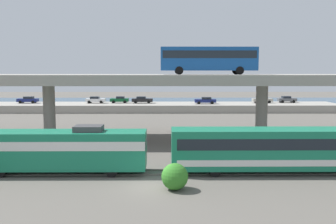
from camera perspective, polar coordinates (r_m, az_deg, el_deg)
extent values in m
plane|color=#605B54|center=(29.66, -2.75, -11.19)|extent=(260.00, 260.00, 0.00)
cube|color=#59544C|center=(32.73, -2.53, -9.39)|extent=(110.00, 0.12, 0.12)
cube|color=#59544C|center=(34.22, -2.44, -8.70)|extent=(110.00, 0.12, 0.12)
cube|color=#197A56|center=(34.21, -15.98, -5.46)|extent=(14.93, 3.00, 3.20)
cube|color=silver|center=(34.10, -16.01, -4.52)|extent=(14.93, 3.04, 0.77)
cube|color=#3F3F42|center=(33.30, -11.84, -2.44)|extent=(2.40, 1.80, 0.50)
cylinder|color=black|center=(34.87, -23.98, -8.24)|extent=(0.96, 0.18, 0.96)
cylinder|color=black|center=(37.28, -22.33, -7.25)|extent=(0.96, 0.18, 0.96)
cylinder|color=black|center=(32.34, -8.45, -8.88)|extent=(0.96, 0.18, 0.96)
cylinder|color=black|center=(34.93, -7.84, -7.72)|extent=(0.96, 0.18, 0.96)
cube|color=#197A56|center=(34.74, 17.98, -5.22)|extent=(20.74, 3.00, 3.40)
cube|color=black|center=(34.63, 18.01, -4.22)|extent=(19.91, 3.04, 0.95)
cube|color=silver|center=(34.94, 17.93, -6.75)|extent=(19.91, 3.04, 0.54)
cylinder|color=black|center=(32.33, 7.11, -8.90)|extent=(0.92, 0.18, 0.92)
cylinder|color=black|center=(34.92, 6.52, -7.75)|extent=(0.92, 0.18, 0.92)
cube|color=#9E998E|center=(48.30, -1.88, 4.92)|extent=(96.00, 11.81, 1.24)
cylinder|color=#9E998E|center=(50.75, -17.40, -0.04)|extent=(1.50, 1.50, 7.14)
cylinder|color=#9E998E|center=(50.14, 13.88, -0.01)|extent=(1.50, 1.50, 7.14)
cube|color=#14478C|center=(48.24, 6.11, 7.94)|extent=(12.00, 2.55, 2.90)
cube|color=black|center=(48.26, 6.12, 8.56)|extent=(11.52, 2.59, 0.93)
cube|color=black|center=(49.29, 13.08, 8.18)|extent=(0.08, 2.30, 1.74)
cylinder|color=black|center=(49.98, 10.20, 6.15)|extent=(1.00, 0.26, 1.00)
cylinder|color=black|center=(47.60, 10.74, 6.14)|extent=(1.00, 0.26, 1.00)
cylinder|color=black|center=(49.15, 1.59, 6.25)|extent=(1.00, 0.26, 1.00)
cylinder|color=black|center=(46.73, 1.70, 6.25)|extent=(1.00, 0.26, 1.00)
cube|color=#9E998E|center=(83.67, -1.30, 0.73)|extent=(78.22, 10.42, 1.64)
cube|color=navy|center=(83.01, 5.61, 1.69)|extent=(4.61, 1.85, 0.70)
cube|color=#1E232B|center=(82.99, 5.77, 2.09)|extent=(2.03, 1.62, 0.48)
cylinder|color=black|center=(82.03, 4.68, 1.40)|extent=(0.64, 0.20, 0.64)
cylinder|color=black|center=(83.77, 4.57, 1.50)|extent=(0.64, 0.20, 0.64)
cylinder|color=black|center=(82.34, 6.66, 1.39)|extent=(0.64, 0.20, 0.64)
cylinder|color=black|center=(84.07, 6.51, 1.50)|extent=(0.64, 0.20, 0.64)
cube|color=#9E998C|center=(87.52, 13.99, 1.77)|extent=(4.37, 1.83, 0.70)
cube|color=#1E232B|center=(87.42, 13.86, 2.15)|extent=(1.92, 1.61, 0.48)
cylinder|color=black|center=(88.73, 14.69, 1.58)|extent=(0.64, 0.20, 0.64)
cylinder|color=black|center=(87.06, 14.99, 1.48)|extent=(0.64, 0.20, 0.64)
cylinder|color=black|center=(88.06, 12.99, 1.59)|extent=(0.64, 0.20, 0.64)
cylinder|color=black|center=(86.38, 13.26, 1.49)|extent=(0.64, 0.20, 0.64)
cube|color=navy|center=(89.94, -20.33, 1.68)|extent=(4.48, 1.71, 0.70)
cube|color=#1E232B|center=(89.82, -20.21, 2.05)|extent=(1.97, 1.51, 0.48)
cylinder|color=black|center=(89.68, -21.33, 1.40)|extent=(0.64, 0.20, 0.64)
cylinder|color=black|center=(91.20, -20.97, 1.49)|extent=(0.64, 0.20, 0.64)
cylinder|color=black|center=(88.74, -19.65, 1.42)|extent=(0.64, 0.20, 0.64)
cylinder|color=black|center=(90.27, -19.32, 1.51)|extent=(0.64, 0.20, 0.64)
cube|color=#0C4C26|center=(85.56, -7.30, 1.80)|extent=(4.10, 1.75, 0.70)
cube|color=#1E232B|center=(85.50, -7.17, 2.20)|extent=(1.80, 1.54, 0.48)
cylinder|color=black|center=(84.93, -8.21, 1.52)|extent=(0.64, 0.20, 0.64)
cylinder|color=black|center=(86.57, -8.07, 1.61)|extent=(0.64, 0.20, 0.64)
cylinder|color=black|center=(84.63, -6.51, 1.53)|extent=(0.64, 0.20, 0.64)
cylinder|color=black|center=(86.28, -6.39, 1.62)|extent=(0.64, 0.20, 0.64)
cube|color=silver|center=(85.96, -10.80, 1.76)|extent=(4.27, 1.81, 0.70)
cube|color=#1E232B|center=(85.96, -10.95, 2.15)|extent=(1.88, 1.60, 0.48)
cylinder|color=black|center=(86.61, -9.84, 1.58)|extent=(0.64, 0.20, 0.64)
cylinder|color=black|center=(84.92, -10.02, 1.49)|extent=(0.64, 0.20, 0.64)
cylinder|color=black|center=(87.08, -11.56, 1.57)|extent=(0.64, 0.20, 0.64)
cylinder|color=black|center=(85.39, -11.78, 1.48)|extent=(0.64, 0.20, 0.64)
cube|color=#515459|center=(89.79, 17.45, 1.77)|extent=(4.06, 1.78, 0.70)
cube|color=#1E232B|center=(89.69, 17.34, 2.15)|extent=(1.79, 1.57, 0.48)
cylinder|color=black|center=(91.02, 18.04, 1.59)|extent=(0.64, 0.20, 0.64)
cylinder|color=black|center=(89.42, 18.38, 1.50)|extent=(0.64, 0.20, 0.64)
cylinder|color=black|center=(90.25, 16.52, 1.60)|extent=(0.64, 0.20, 0.64)
cylinder|color=black|center=(88.64, 16.84, 1.51)|extent=(0.64, 0.20, 0.64)
cube|color=black|center=(84.68, -3.88, 1.79)|extent=(4.62, 1.89, 0.70)
cube|color=#1E232B|center=(84.65, -4.04, 2.19)|extent=(2.03, 1.66, 0.48)
cylinder|color=black|center=(85.53, -2.88, 1.61)|extent=(0.64, 0.20, 0.64)
cylinder|color=black|center=(83.75, -2.93, 1.51)|extent=(0.64, 0.20, 0.64)
cylinder|color=black|center=(85.70, -4.80, 1.60)|extent=(0.64, 0.20, 0.64)
cylinder|color=black|center=(83.92, -4.89, 1.50)|extent=(0.64, 0.20, 0.64)
cube|color=#2D5170|center=(106.65, -1.13, 1.48)|extent=(140.00, 36.00, 0.01)
sphere|color=#337C26|center=(28.70, 1.03, -9.68)|extent=(2.01, 2.01, 2.01)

